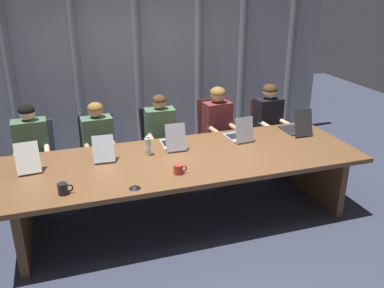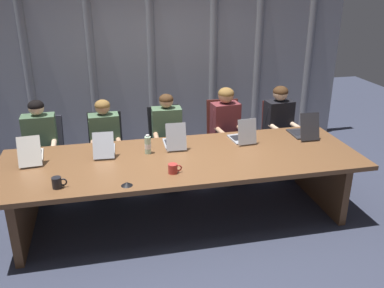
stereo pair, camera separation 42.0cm
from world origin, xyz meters
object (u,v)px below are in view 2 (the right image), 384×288
at_px(laptop_center, 174,141).
at_px(office_chair_center, 169,152).
at_px(water_bottle_primary, 148,145).
at_px(office_chair_left_mid, 106,158).
at_px(laptop_left_end, 31,154).
at_px(coffee_mug_near, 173,169).
at_px(laptop_right_end, 303,131).
at_px(coffee_mug_far, 57,183).
at_px(conference_mic_left_side, 127,184).
at_px(office_chair_left_end, 45,163).
at_px(person_left_mid, 106,140).
at_px(person_right_end, 281,124).
at_px(office_chair_right_end, 278,143).
at_px(laptop_left_mid, 104,148).
at_px(person_right_mid, 227,128).
at_px(office_chair_right_mid, 224,146).
at_px(person_center, 168,135).
at_px(laptop_right_mid, 242,137).
at_px(person_left_end, 40,144).

xyz_separation_m(laptop_center, office_chair_center, (0.05, 0.75, -0.45)).
bearing_deg(water_bottle_primary, office_chair_left_mid, 117.00).
relative_size(laptop_left_end, coffee_mug_near, 3.71).
relative_size(laptop_right_end, coffee_mug_near, 3.12).
bearing_deg(office_chair_left_mid, coffee_mug_far, -12.50).
bearing_deg(conference_mic_left_side, laptop_left_end, 138.69).
relative_size(office_chair_left_end, person_left_mid, 0.80).
bearing_deg(person_right_end, coffee_mug_near, -57.76).
xyz_separation_m(office_chair_right_end, conference_mic_left_side, (-2.23, -1.61, 0.41)).
xyz_separation_m(laptop_left_mid, laptop_right_end, (2.36, -0.01, 0.01)).
bearing_deg(office_chair_right_end, person_right_mid, -69.61).
relative_size(laptop_center, office_chair_left_mid, 0.45).
bearing_deg(laptop_left_mid, office_chair_right_mid, -61.20).
xyz_separation_m(person_center, coffee_mug_far, (-1.24, -1.36, 0.13)).
xyz_separation_m(office_chair_left_mid, coffee_mug_far, (-0.45, -1.51, 0.45)).
height_order(laptop_left_mid, office_chair_left_mid, laptop_left_mid).
relative_size(laptop_right_mid, coffee_mug_far, 2.81).
bearing_deg(person_right_mid, office_chair_right_mid, 171.51).
relative_size(laptop_center, office_chair_left_end, 0.45).
relative_size(laptop_left_mid, laptop_right_end, 1.05).
bearing_deg(laptop_left_end, coffee_mug_near, -120.16).
xyz_separation_m(office_chair_right_end, person_right_mid, (-0.81, -0.15, 0.35)).
xyz_separation_m(laptop_left_mid, office_chair_left_end, (-0.75, 0.77, -0.45)).
height_order(office_chair_left_end, office_chair_right_mid, office_chair_right_mid).
xyz_separation_m(office_chair_left_end, water_bottle_primary, (1.22, -0.89, 0.49)).
relative_size(laptop_center, person_right_mid, 0.34).
bearing_deg(conference_mic_left_side, office_chair_left_end, 120.10).
relative_size(office_chair_right_end, coffee_mug_near, 6.60).
distance_m(person_left_end, person_left_mid, 0.77).
bearing_deg(coffee_mug_near, person_left_end, 137.47).
relative_size(laptop_center, person_left_mid, 0.36).
relative_size(laptop_center, office_chair_right_mid, 0.42).
distance_m(laptop_right_mid, coffee_mug_near, 1.15).
relative_size(office_chair_right_mid, person_right_end, 0.82).
relative_size(laptop_right_end, conference_mic_left_side, 3.93).
bearing_deg(person_left_mid, office_chair_left_end, -104.15).
bearing_deg(person_right_mid, water_bottle_primary, -62.55).
distance_m(person_left_end, water_bottle_primary, 1.43).
xyz_separation_m(office_chair_right_end, coffee_mug_near, (-1.77, -1.44, 0.44)).
relative_size(office_chair_right_end, conference_mic_left_side, 8.32).
bearing_deg(office_chair_right_mid, laptop_left_end, -66.92).
xyz_separation_m(office_chair_left_mid, water_bottle_primary, (0.45, -0.89, 0.49)).
bearing_deg(conference_mic_left_side, person_left_mid, 96.40).
distance_m(office_chair_center, conference_mic_left_side, 1.78).
xyz_separation_m(water_bottle_primary, coffee_mug_near, (0.18, -0.55, -0.05)).
distance_m(office_chair_center, person_left_end, 1.62).
bearing_deg(person_left_mid, person_center, 87.74).
height_order(person_left_mid, coffee_mug_far, person_left_mid).
xyz_separation_m(laptop_left_end, conference_mic_left_side, (0.94, -0.83, -0.04)).
xyz_separation_m(laptop_left_mid, office_chair_left_mid, (0.01, 0.77, -0.45)).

